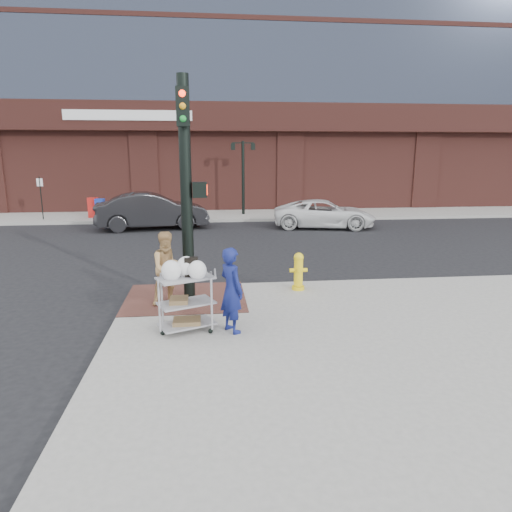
{
  "coord_description": "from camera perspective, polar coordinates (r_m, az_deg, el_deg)",
  "views": [
    {
      "loc": [
        -0.06,
        -9.55,
        3.5
      ],
      "look_at": [
        1.02,
        0.36,
        1.25
      ],
      "focal_mm": 32.0,
      "sensor_mm": 36.0,
      "label": 1
    }
  ],
  "objects": [
    {
      "name": "ground",
      "position": [
        10.17,
        -5.55,
        -7.47
      ],
      "size": [
        220.0,
        220.0,
        0.0
      ],
      "primitive_type": "plane",
      "color": "black",
      "rests_on": "ground"
    },
    {
      "name": "bank_building",
      "position": [
        42.23,
        0.99,
        27.33
      ],
      "size": [
        42.0,
        26.0,
        28.0
      ],
      "primitive_type": "cube",
      "color": "#5A2A23",
      "rests_on": "sidewalk_far"
    },
    {
      "name": "newsbox_red",
      "position": [
        25.86,
        -19.67,
        5.73
      ],
      "size": [
        0.53,
        0.5,
        1.06
      ],
      "primitive_type": "cube",
      "rotation": [
        0.0,
        0.0,
        -0.25
      ],
      "color": "red",
      "rests_on": "sidewalk_far"
    },
    {
      "name": "utility_cart",
      "position": [
        8.84,
        -8.73,
        -5.21
      ],
      "size": [
        1.17,
        0.93,
        1.43
      ],
      "color": "gray",
      "rests_on": "sidewalk_near"
    },
    {
      "name": "fire_hydrant",
      "position": [
        11.43,
        5.32,
        -1.86
      ],
      "size": [
        0.45,
        0.31,
        0.95
      ],
      "color": "yellow",
      "rests_on": "sidewalk_near"
    },
    {
      "name": "minivan_white",
      "position": [
        22.14,
        8.54,
        5.23
      ],
      "size": [
        5.12,
        3.05,
        1.33
      ],
      "primitive_type": "imported",
      "rotation": [
        0.0,
        0.0,
        1.39
      ],
      "color": "white",
      "rests_on": "ground"
    },
    {
      "name": "parking_sign",
      "position": [
        26.05,
        -25.26,
        6.57
      ],
      "size": [
        0.05,
        0.05,
        2.2
      ],
      "primitive_type": "cylinder",
      "color": "black",
      "rests_on": "sidewalk_far"
    },
    {
      "name": "pedestrian_tan",
      "position": [
        10.39,
        -10.91,
        -1.53
      ],
      "size": [
        0.99,
        0.89,
        1.66
      ],
      "primitive_type": "imported",
      "rotation": [
        0.0,
        0.0,
        0.4
      ],
      "color": "tan",
      "rests_on": "sidewalk_near"
    },
    {
      "name": "lamp_post",
      "position": [
        25.64,
        -1.63,
        10.75
      ],
      "size": [
        1.32,
        0.22,
        4.0
      ],
      "color": "black",
      "rests_on": "sidewalk_far"
    },
    {
      "name": "brick_curb_ramp",
      "position": [
        10.98,
        -8.78,
        -5.15
      ],
      "size": [
        2.8,
        2.4,
        0.01
      ],
      "primitive_type": "cube",
      "color": "brown",
      "rests_on": "sidewalk_near"
    },
    {
      "name": "traffic_signal_pole",
      "position": [
        10.35,
        -8.62,
        8.88
      ],
      "size": [
        0.61,
        0.51,
        5.0
      ],
      "color": "black",
      "rests_on": "sidewalk_near"
    },
    {
      "name": "newsbox_blue",
      "position": [
        25.48,
        -18.89,
        5.65
      ],
      "size": [
        0.47,
        0.44,
        1.03
      ],
      "primitive_type": "cube",
      "rotation": [
        0.0,
        0.0,
        -0.12
      ],
      "color": "#17329B",
      "rests_on": "sidewalk_far"
    },
    {
      "name": "sidewalk_far",
      "position": [
        43.54,
        10.69,
        7.99
      ],
      "size": [
        65.0,
        36.0,
        0.15
      ],
      "primitive_type": "cube",
      "color": "gray",
      "rests_on": "ground"
    },
    {
      "name": "woman_blue",
      "position": [
        8.64,
        -3.09,
        -4.28
      ],
      "size": [
        0.65,
        0.72,
        1.65
      ],
      "primitive_type": "imported",
      "rotation": [
        0.0,
        0.0,
        2.11
      ],
      "color": "navy",
      "rests_on": "sidewalk_near"
    },
    {
      "name": "sedan_dark",
      "position": [
        22.07,
        -12.86,
        5.52
      ],
      "size": [
        5.39,
        2.59,
        1.7
      ],
      "primitive_type": "imported",
      "rotation": [
        0.0,
        0.0,
        1.73
      ],
      "color": "black",
      "rests_on": "ground"
    }
  ]
}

